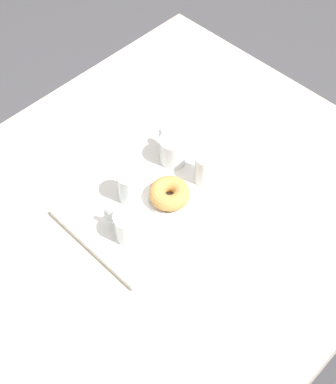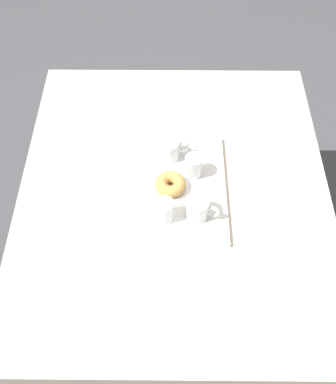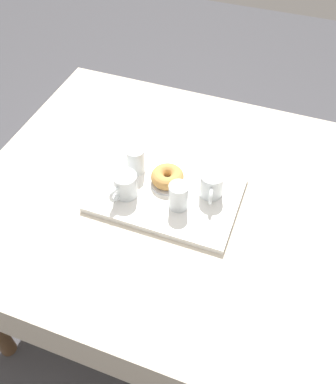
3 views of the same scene
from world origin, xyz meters
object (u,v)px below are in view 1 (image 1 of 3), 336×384
Objects in this scene: sugar_donut_left at (169,193)px; donut_plate_left at (169,199)px; serving_tray at (157,195)px; tea_mug_left at (173,150)px; tea_mug_right at (129,226)px; dining_table at (163,222)px; water_glass_near at (206,169)px; water_glass_far at (129,188)px.

donut_plate_left is at bearing 0.00° from sugar_donut_left.
tea_mug_left is at bearing -155.04° from serving_tray.
tea_mug_left is at bearing -159.31° from tea_mug_right.
tea_mug_left is 0.14m from sugar_donut_left.
dining_table is 0.14m from sugar_donut_left.
water_glass_near reaches higher than tea_mug_left.
donut_plate_left is at bearing 40.82° from tea_mug_left.
tea_mug_right is at bearing 20.69° from tea_mug_left.
tea_mug_right is 0.15m from donut_plate_left.
tea_mug_left is 0.27m from tea_mug_right.
water_glass_near is at bearing 95.91° from tea_mug_left.
sugar_donut_left is at bearing 40.82° from tea_mug_left.
donut_plate_left is (-0.15, -0.00, -0.03)m from tea_mug_right.
water_glass_far reaches higher than tea_mug_right.
sugar_donut_left is (-0.15, -0.00, -0.01)m from tea_mug_right.
water_glass_far is 0.10m from sugar_donut_left.
tea_mug_left is 1.25× the size of water_glass_near.
sugar_donut_left reaches higher than serving_tray.
tea_mug_left is at bearing -139.18° from donut_plate_left.
tea_mug_right is 1.06× the size of sugar_donut_left.
water_glass_far is (0.06, -0.04, 0.05)m from serving_tray.
sugar_donut_left is (0.11, 0.09, -0.01)m from tea_mug_left.
serving_tray is 4.08× the size of tea_mug_left.
water_glass_far is at bearing 3.86° from tea_mug_left.
sugar_donut_left is at bearing 129.44° from water_glass_far.
tea_mug_right reaches higher than donut_plate_left.
water_glass_near is at bearing 176.64° from tea_mug_right.
water_glass_near is at bearing 151.68° from water_glass_far.
serving_tray is (-0.00, -0.03, 0.10)m from dining_table.
serving_tray is at bearing -79.06° from sugar_donut_left.
dining_table is 14.04× the size of water_glass_far.
water_glass_far is (0.17, 0.01, 0.00)m from tea_mug_left.
water_glass_near reaches higher than dining_table.
tea_mug_right is 0.12m from water_glass_far.
tea_mug_left is at bearing -84.09° from water_glass_near.
serving_tray is 0.04m from donut_plate_left.
tea_mug_right is 1.01× the size of donut_plate_left.
tea_mug_left is 1.00× the size of tea_mug_right.
serving_tray is 5.09× the size of water_glass_far.
water_glass_far is at bearing -50.96° from dining_table.
water_glass_near reaches higher than tea_mug_right.
serving_tray is 4.07× the size of tea_mug_right.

